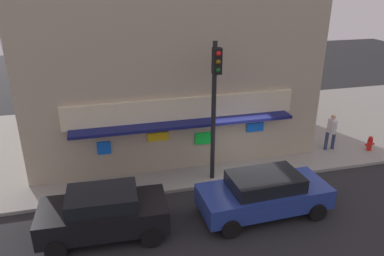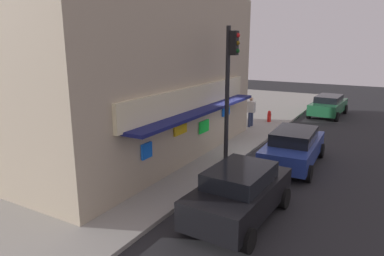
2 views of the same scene
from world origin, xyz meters
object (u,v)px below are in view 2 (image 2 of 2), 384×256
Objects in this scene: parked_car_green at (328,105)px; parked_car_blue at (293,147)px; fire_hydrant at (269,116)px; traffic_light at (230,77)px; parked_car_black at (240,193)px; pedestrian at (251,111)px; trash_can at (161,163)px.

parked_car_blue is at bearing -178.03° from parked_car_green.
traffic_light is at bearing -174.89° from fire_hydrant.
traffic_light is 1.35× the size of parked_car_black.
pedestrian is 0.38× the size of parked_car_blue.
trash_can is 0.47× the size of pedestrian.
parked_car_blue reaches higher than parked_car_green.
pedestrian reaches higher than parked_car_blue.
parked_car_black is at bearing 178.01° from parked_car_blue.
trash_can is 5.62m from parked_car_blue.
parked_car_green is at bearing 0.68° from parked_car_black.
pedestrian is 11.30m from parked_car_black.
pedestrian reaches higher than parked_car_green.
parked_car_blue is 1.12× the size of parked_car_black.
pedestrian is (6.28, 1.31, -2.59)m from traffic_light.
parked_car_green is at bearing -9.71° from traffic_light.
pedestrian is at bearing -1.78° from trash_can.
fire_hydrant is 0.86× the size of trash_can.
parked_car_black is (-5.50, 0.19, 0.03)m from parked_car_blue.
parked_car_blue is (1.08, -2.52, -2.89)m from traffic_light.
trash_can is at bearing 150.03° from traffic_light.
parked_car_blue is (-6.99, -3.24, 0.32)m from fire_hydrant.
parked_car_green is 0.99× the size of parked_car_blue.
traffic_light is at bearing -168.25° from pedestrian.
traffic_light reaches higher than parked_car_blue.
fire_hydrant is 0.16× the size of parked_car_blue.
parked_car_green is (12.46, -2.13, -2.92)m from traffic_light.
fire_hydrant is 0.17× the size of parked_car_black.
pedestrian reaches higher than parked_car_black.
traffic_light is 6.72× the size of trash_can.
parked_car_black is at bearing -161.23° from pedestrian.
traffic_light reaches higher than pedestrian.
pedestrian is 0.43× the size of parked_car_black.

